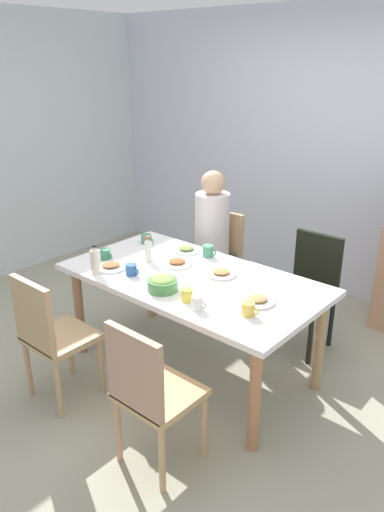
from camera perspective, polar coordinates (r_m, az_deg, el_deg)
ground_plane at (r=3.79m, az=0.00°, el=-12.63°), size 6.26×6.26×0.00m
wall_back at (r=4.85m, az=15.53°, el=11.00°), size 5.46×0.12×2.60m
dining_table at (r=3.46m, az=0.00°, el=-3.56°), size 1.80×0.97×0.74m
chair_0 at (r=3.96m, az=13.25°, el=-3.20°), size 0.40×0.40×0.90m
chair_1 at (r=2.73m, az=-4.87°, el=-14.99°), size 0.40×0.40×0.90m
chair_2 at (r=3.34m, az=-15.91°, el=-8.41°), size 0.40×0.40×0.90m
chair_3 at (r=4.40m, az=2.93°, el=-0.03°), size 0.40×0.40×0.90m
person_3 at (r=4.24m, az=2.24°, el=2.75°), size 0.30×0.30×1.28m
plate_0 at (r=3.60m, az=-9.24°, el=-1.17°), size 0.23×0.23×0.04m
plate_1 at (r=3.86m, az=-0.66°, el=0.74°), size 0.21×0.21×0.04m
plate_2 at (r=3.45m, az=3.34°, el=-1.98°), size 0.21×0.21×0.04m
plate_3 at (r=3.10m, az=7.48°, el=-5.02°), size 0.22×0.22×0.04m
plate_4 at (r=3.61m, az=-1.73°, el=-0.79°), size 0.22×0.22×0.04m
bowl_0 at (r=3.22m, az=-3.42°, el=-3.14°), size 0.20×0.20×0.10m
cup_0 at (r=3.75m, az=-9.81°, el=0.18°), size 0.11×0.07×0.08m
cup_1 at (r=2.98m, az=0.62°, el=-5.36°), size 0.11×0.07×0.08m
cup_2 at (r=4.04m, az=-5.20°, el=1.93°), size 0.12×0.09×0.07m
cup_3 at (r=2.93m, az=6.47°, el=-6.03°), size 0.11×0.08×0.08m
cup_4 at (r=3.07m, az=-0.55°, el=-4.49°), size 0.11×0.07×0.08m
cup_5 at (r=3.75m, az=1.86°, el=0.57°), size 0.12×0.08×0.09m
cup_6 at (r=3.46m, az=-6.92°, el=-1.57°), size 0.11×0.08×0.08m
bottle_0 at (r=3.66m, az=-5.04°, el=0.69°), size 0.05×0.05×0.19m
bottle_1 at (r=3.49m, az=-10.99°, el=-0.48°), size 0.07×0.07×0.21m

